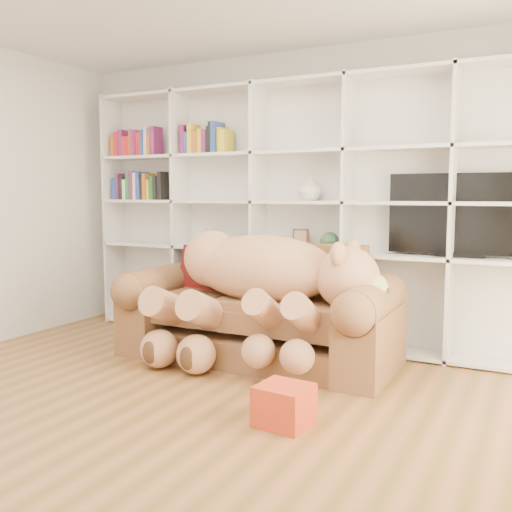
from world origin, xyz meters
The scene contains 14 objects.
floor centered at (0.00, 0.00, 0.00)m, with size 5.00×5.00×0.00m, color brown.
wall_back centered at (0.00, 2.50, 1.35)m, with size 5.00×0.02×2.70m, color silver.
bookshelf centered at (-0.24, 2.36, 1.31)m, with size 4.43×0.35×2.40m.
sofa centered at (-0.11, 1.66, 0.36)m, with size 2.26×0.98×0.95m.
teddy_bear centered at (-0.01, 1.47, 0.68)m, with size 1.83×0.97×1.06m.
throw_pillow centered at (-0.76, 1.82, 0.69)m, with size 0.42×0.14×0.42m, color #5E1011.
gift_box centered at (0.66, 0.49, 0.12)m, with size 0.30×0.28×0.24m, color red.
tv centered at (1.38, 2.35, 1.20)m, with size 1.15×0.18×0.68m.
picture_frame centered at (0.00, 2.30, 0.97)m, with size 0.15×0.03×0.18m, color #512B1B.
green_vase centered at (0.27, 2.30, 0.95)m, with size 0.17×0.17×0.17m, color #2F5C38.
figurine_tall centered at (-0.99, 2.30, 0.95)m, with size 0.08×0.08×0.17m, color beige.
figurine_short centered at (-0.85, 2.30, 0.92)m, with size 0.06×0.06×0.11m, color beige.
snow_globe centered at (-0.59, 2.30, 0.93)m, with size 0.11×0.11×0.11m, color white.
shelf_vase centered at (0.08, 2.30, 1.42)m, with size 0.21×0.21×0.22m, color beige.
Camera 1 is at (2.02, -2.50, 1.37)m, focal length 40.00 mm.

